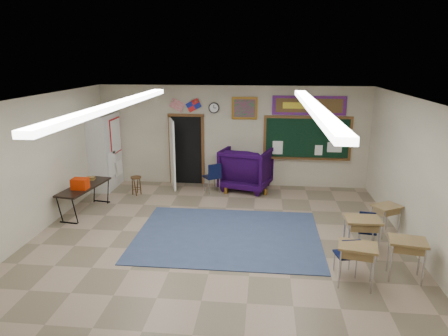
# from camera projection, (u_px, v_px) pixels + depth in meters

# --- Properties ---
(floor) EXTENTS (9.00, 9.00, 0.00)m
(floor) POSITION_uv_depth(u_px,v_px,m) (214.00, 253.00, 8.02)
(floor) COLOR gray
(floor) RESTS_ON ground
(back_wall) EXTENTS (8.00, 0.04, 3.00)m
(back_wall) POSITION_uv_depth(u_px,v_px,m) (232.00, 136.00, 11.93)
(back_wall) COLOR beige
(back_wall) RESTS_ON floor
(left_wall) EXTENTS (0.04, 9.00, 3.00)m
(left_wall) POSITION_uv_depth(u_px,v_px,m) (16.00, 176.00, 8.01)
(left_wall) COLOR beige
(left_wall) RESTS_ON floor
(right_wall) EXTENTS (0.04, 9.00, 3.00)m
(right_wall) POSITION_uv_depth(u_px,v_px,m) (432.00, 188.00, 7.23)
(right_wall) COLOR beige
(right_wall) RESTS_ON floor
(ceiling) EXTENTS (8.00, 9.00, 0.04)m
(ceiling) POSITION_uv_depth(u_px,v_px,m) (213.00, 103.00, 7.21)
(ceiling) COLOR silver
(ceiling) RESTS_ON back_wall
(area_rug) EXTENTS (4.00, 3.00, 0.02)m
(area_rug) POSITION_uv_depth(u_px,v_px,m) (228.00, 235.00, 8.77)
(area_rug) COLOR #344364
(area_rug) RESTS_ON floor
(fluorescent_strips) EXTENTS (3.86, 6.00, 0.10)m
(fluorescent_strips) POSITION_uv_depth(u_px,v_px,m) (213.00, 106.00, 7.23)
(fluorescent_strips) COLOR white
(fluorescent_strips) RESTS_ON ceiling
(doorway) EXTENTS (1.10, 0.89, 2.16)m
(doorway) POSITION_uv_depth(u_px,v_px,m) (183.00, 151.00, 12.05)
(doorway) COLOR black
(doorway) RESTS_ON back_wall
(chalkboard) EXTENTS (2.55, 0.14, 1.30)m
(chalkboard) POSITION_uv_depth(u_px,v_px,m) (307.00, 139.00, 11.69)
(chalkboard) COLOR brown
(chalkboard) RESTS_ON back_wall
(bulletin_board) EXTENTS (2.10, 0.05, 0.55)m
(bulletin_board) POSITION_uv_depth(u_px,v_px,m) (309.00, 106.00, 11.43)
(bulletin_board) COLOR #A00D1C
(bulletin_board) RESTS_ON back_wall
(framed_art_print) EXTENTS (0.75, 0.05, 0.65)m
(framed_art_print) POSITION_uv_depth(u_px,v_px,m) (245.00, 108.00, 11.63)
(framed_art_print) COLOR #8D5E1B
(framed_art_print) RESTS_ON back_wall
(wall_clock) EXTENTS (0.32, 0.05, 0.32)m
(wall_clock) POSITION_uv_depth(u_px,v_px,m) (214.00, 108.00, 11.72)
(wall_clock) COLOR black
(wall_clock) RESTS_ON back_wall
(wall_flags) EXTENTS (1.16, 0.06, 0.70)m
(wall_flags) POSITION_uv_depth(u_px,v_px,m) (185.00, 103.00, 11.74)
(wall_flags) COLOR red
(wall_flags) RESTS_ON back_wall
(storage_cabinet) EXTENTS (0.59, 1.25, 2.20)m
(storage_cabinet) POSITION_uv_depth(u_px,v_px,m) (105.00, 152.00, 11.78)
(storage_cabinet) COLOR silver
(storage_cabinet) RESTS_ON floor
(wingback_armchair) EXTENTS (1.67, 1.69, 1.25)m
(wingback_armchair) POSITION_uv_depth(u_px,v_px,m) (247.00, 168.00, 11.78)
(wingback_armchair) COLOR black
(wingback_armchair) RESTS_ON floor
(student_chair_reading) EXTENTS (0.61, 0.61, 0.88)m
(student_chair_reading) POSITION_uv_depth(u_px,v_px,m) (212.00, 177.00, 11.49)
(student_chair_reading) COLOR black
(student_chair_reading) RESTS_ON floor
(student_chair_desk_a) EXTENTS (0.45, 0.45, 0.76)m
(student_chair_desk_a) POSITION_uv_depth(u_px,v_px,m) (346.00, 255.00, 7.12)
(student_chair_desk_a) COLOR black
(student_chair_desk_a) RESTS_ON floor
(student_chair_desk_b) EXTENTS (0.42, 0.42, 0.72)m
(student_chair_desk_b) POSITION_uv_depth(u_px,v_px,m) (367.00, 231.00, 8.14)
(student_chair_desk_b) COLOR black
(student_chair_desk_b) RESTS_ON floor
(student_desk_front_left) EXTENTS (0.67, 0.51, 0.80)m
(student_desk_front_left) POSITION_uv_depth(u_px,v_px,m) (361.00, 235.00, 7.77)
(student_desk_front_left) COLOR olive
(student_desk_front_left) RESTS_ON floor
(student_desk_front_right) EXTENTS (0.71, 0.66, 0.68)m
(student_desk_front_right) POSITION_uv_depth(u_px,v_px,m) (386.00, 218.00, 8.75)
(student_desk_front_right) COLOR olive
(student_desk_front_right) RESTS_ON floor
(student_desk_back_left) EXTENTS (0.72, 0.59, 0.76)m
(student_desk_back_left) POSITION_uv_depth(u_px,v_px,m) (356.00, 263.00, 6.77)
(student_desk_back_left) COLOR olive
(student_desk_back_left) RESTS_ON floor
(student_desk_back_right) EXTENTS (0.69, 0.57, 0.75)m
(student_desk_back_right) POSITION_uv_depth(u_px,v_px,m) (406.00, 257.00, 6.98)
(student_desk_back_right) COLOR olive
(student_desk_back_right) RESTS_ON floor
(folding_table) EXTENTS (0.80, 1.75, 0.96)m
(folding_table) POSITION_uv_depth(u_px,v_px,m) (85.00, 198.00, 10.01)
(folding_table) COLOR black
(folding_table) RESTS_ON floor
(wooden_stool) EXTENTS (0.30, 0.30, 0.53)m
(wooden_stool) POSITION_uv_depth(u_px,v_px,m) (136.00, 185.00, 11.33)
(wooden_stool) COLOR #533319
(wooden_stool) RESTS_ON floor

